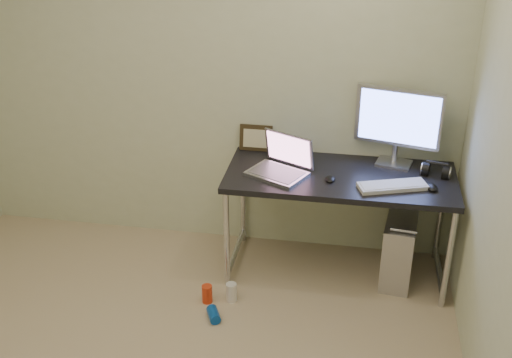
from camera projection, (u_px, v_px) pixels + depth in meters
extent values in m
cube|color=beige|center=(206.00, 78.00, 4.38)|extent=(3.50, 0.02, 2.50)
cube|color=black|center=(340.00, 177.00, 4.18)|extent=(1.49, 0.65, 0.04)
cylinder|color=silver|center=(227.00, 240.00, 4.20)|extent=(0.04, 0.04, 0.71)
cylinder|color=silver|center=(243.00, 198.00, 4.71)|extent=(0.04, 0.04, 0.71)
cylinder|color=silver|center=(448.00, 260.00, 3.99)|extent=(0.04, 0.04, 0.71)
cylinder|color=silver|center=(440.00, 215.00, 4.50)|extent=(0.04, 0.04, 0.71)
cylinder|color=silver|center=(236.00, 251.00, 4.58)|extent=(0.04, 0.57, 0.04)
cylinder|color=silver|center=(439.00, 270.00, 4.37)|extent=(0.04, 0.57, 0.04)
cube|color=silver|center=(399.00, 248.00, 4.33)|extent=(0.25, 0.47, 0.47)
cylinder|color=#B2B3BA|center=(404.00, 231.00, 4.05)|extent=(0.17, 0.04, 0.02)
cylinder|color=#B2B3BA|center=(402.00, 203.00, 4.38)|extent=(0.17, 0.04, 0.02)
cylinder|color=black|center=(393.00, 206.00, 4.52)|extent=(0.01, 0.16, 0.69)
cylinder|color=black|center=(406.00, 211.00, 4.50)|extent=(0.02, 0.11, 0.71)
cylinder|color=red|center=(207.00, 294.00, 4.16)|extent=(0.07, 0.07, 0.12)
cylinder|color=silver|center=(231.00, 292.00, 4.18)|extent=(0.07, 0.07, 0.13)
cylinder|color=#0D47A9|center=(214.00, 315.00, 4.02)|extent=(0.12, 0.14, 0.07)
cube|color=#B2B3BA|center=(277.00, 174.00, 4.16)|extent=(0.43, 0.39, 0.02)
cube|color=slate|center=(277.00, 172.00, 4.16)|extent=(0.38, 0.33, 0.00)
cube|color=gray|center=(289.00, 149.00, 4.21)|extent=(0.35, 0.20, 0.23)
cube|color=#825068|center=(289.00, 150.00, 4.20)|extent=(0.31, 0.18, 0.20)
cube|color=#B2B3BA|center=(394.00, 163.00, 4.31)|extent=(0.26, 0.21, 0.02)
cylinder|color=#B2B3BA|center=(395.00, 152.00, 4.30)|extent=(0.04, 0.04, 0.12)
cube|color=#B2B3BA|center=(399.00, 117.00, 4.17)|extent=(0.56, 0.17, 0.39)
cube|color=#5C75E7|center=(399.00, 118.00, 4.15)|extent=(0.50, 0.12, 0.34)
cube|color=silver|center=(393.00, 186.00, 4.00)|extent=(0.45, 0.27, 0.03)
ellipsoid|color=black|center=(432.00, 186.00, 3.99)|extent=(0.09, 0.13, 0.04)
ellipsoid|color=black|center=(330.00, 178.00, 4.09)|extent=(0.06, 0.10, 0.03)
cylinder|color=black|center=(426.00, 170.00, 4.16)|extent=(0.07, 0.11, 0.11)
cylinder|color=black|center=(446.00, 172.00, 4.14)|extent=(0.07, 0.11, 0.11)
cube|color=black|center=(437.00, 163.00, 4.13)|extent=(0.14, 0.05, 0.01)
cube|color=black|center=(256.00, 138.00, 4.48)|extent=(0.23, 0.07, 0.18)
cylinder|color=silver|center=(286.00, 147.00, 4.45)|extent=(0.01, 0.01, 0.10)
cylinder|color=silver|center=(286.00, 139.00, 4.42)|extent=(0.05, 0.04, 0.04)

